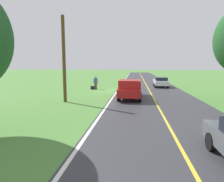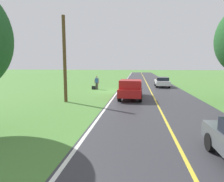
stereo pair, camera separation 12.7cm
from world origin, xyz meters
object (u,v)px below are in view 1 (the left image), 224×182
hitchhiker_walking (96,82)px  pickup_truck_passing (130,88)px  suitcase_carried (93,88)px  utility_pole_roadside (64,60)px  sedan_near_oncoming (161,82)px

hitchhiker_walking → pickup_truck_passing: 7.84m
suitcase_carried → utility_pole_roadside: size_ratio=0.06×
hitchhiker_walking → pickup_truck_passing: (-4.57, 6.37, -0.01)m
suitcase_carried → pickup_truck_passing: pickup_truck_passing is taller
hitchhiker_walking → suitcase_carried: 0.87m
utility_pole_roadside → pickup_truck_passing: bearing=-157.3°
pickup_truck_passing → hitchhiker_walking: bearing=-54.4°
pickup_truck_passing → sedan_near_oncoming: pickup_truck_passing is taller
pickup_truck_passing → sedan_near_oncoming: 11.34m
hitchhiker_walking → suitcase_carried: size_ratio=3.80×
utility_pole_roadside → hitchhiker_walking: bearing=-96.0°
suitcase_carried → sedan_near_oncoming: size_ratio=0.10×
suitcase_carried → pickup_truck_passing: bearing=40.3°
hitchhiker_walking → suitcase_carried: (0.42, 0.07, -0.75)m
suitcase_carried → hitchhiker_walking: bearing=100.9°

